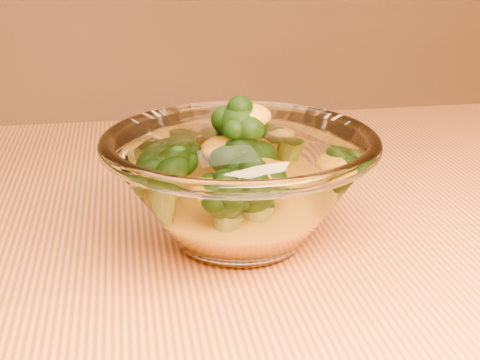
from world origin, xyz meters
The scene contains 3 objects.
glass_bowl centered at (0.01, 0.06, 0.79)m, with size 0.19×0.19×0.08m.
cheese_sauce centered at (0.01, 0.06, 0.78)m, with size 0.11×0.11×0.03m, color orange.
broccoli_heap centered at (0.00, 0.07, 0.80)m, with size 0.14×0.11×0.08m.
Camera 1 is at (-0.07, -0.36, 0.96)m, focal length 50.00 mm.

